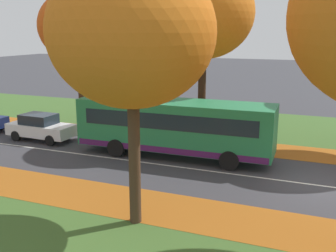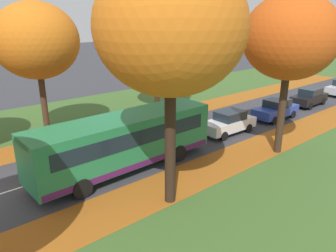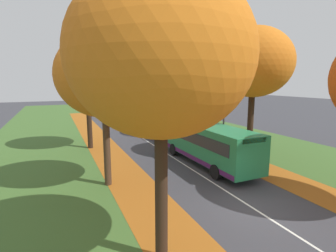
{
  "view_description": "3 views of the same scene",
  "coord_description": "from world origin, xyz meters",
  "px_view_note": "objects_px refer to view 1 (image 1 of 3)",
  "views": [
    {
      "loc": [
        -17.29,
        0.12,
        6.52
      ],
      "look_at": [
        0.82,
        7.29,
        1.82
      ],
      "focal_mm": 42.0,
      "sensor_mm": 36.0,
      "label": 1
    },
    {
      "loc": [
        15.51,
        -1.56,
        8.02
      ],
      "look_at": [
        0.58,
        11.16,
        1.35
      ],
      "focal_mm": 35.0,
      "sensor_mm": 36.0,
      "label": 2
    },
    {
      "loc": [
        -8.6,
        -9.28,
        6.14
      ],
      "look_at": [
        0.55,
        11.71,
        2.21
      ],
      "focal_mm": 28.0,
      "sensor_mm": 36.0,
      "label": 3
    }
  ],
  "objects_px": {
    "tree_left_near": "(132,33)",
    "streetlamp_right": "(171,81)",
    "tree_right_near": "(203,13)",
    "car_white_lead": "(41,127)",
    "bus": "(175,125)",
    "tree_right_mid": "(78,27)"
  },
  "relations": [
    {
      "from": "tree_left_near",
      "to": "tree_right_near",
      "type": "xyz_separation_m",
      "value": [
        11.58,
        1.13,
        1.08
      ]
    },
    {
      "from": "tree_left_near",
      "to": "tree_right_near",
      "type": "relative_size",
      "value": 0.87
    },
    {
      "from": "streetlamp_right",
      "to": "car_white_lead",
      "type": "height_order",
      "value": "streetlamp_right"
    },
    {
      "from": "tree_left_near",
      "to": "bus",
      "type": "bearing_deg",
      "value": 10.35
    },
    {
      "from": "tree_left_near",
      "to": "tree_right_near",
      "type": "bearing_deg",
      "value": 5.55
    },
    {
      "from": "tree_left_near",
      "to": "streetlamp_right",
      "type": "height_order",
      "value": "tree_left_near"
    },
    {
      "from": "streetlamp_right",
      "to": "tree_right_near",
      "type": "bearing_deg",
      "value": -33.17
    },
    {
      "from": "tree_right_near",
      "to": "tree_right_mid",
      "type": "distance_m",
      "value": 8.75
    },
    {
      "from": "tree_right_mid",
      "to": "bus",
      "type": "relative_size",
      "value": 0.88
    },
    {
      "from": "tree_right_mid",
      "to": "bus",
      "type": "distance_m",
      "value": 10.71
    },
    {
      "from": "tree_right_mid",
      "to": "car_white_lead",
      "type": "relative_size",
      "value": 2.17
    },
    {
      "from": "tree_right_mid",
      "to": "streetlamp_right",
      "type": "xyz_separation_m",
      "value": [
        -2.02,
        -7.43,
        -3.1
      ]
    },
    {
      "from": "tree_right_near",
      "to": "streetlamp_right",
      "type": "distance_m",
      "value": 4.48
    },
    {
      "from": "tree_right_near",
      "to": "bus",
      "type": "xyz_separation_m",
      "value": [
        -4.04,
        0.25,
        -5.84
      ]
    },
    {
      "from": "tree_right_near",
      "to": "car_white_lead",
      "type": "bearing_deg",
      "value": 114.45
    },
    {
      "from": "tree_right_near",
      "to": "bus",
      "type": "relative_size",
      "value": 0.98
    },
    {
      "from": "tree_right_near",
      "to": "tree_right_mid",
      "type": "bearing_deg",
      "value": 89.74
    },
    {
      "from": "tree_right_near",
      "to": "car_white_lead",
      "type": "relative_size",
      "value": 2.41
    },
    {
      "from": "streetlamp_right",
      "to": "tree_right_mid",
      "type": "bearing_deg",
      "value": 74.82
    },
    {
      "from": "tree_left_near",
      "to": "car_white_lead",
      "type": "xyz_separation_m",
      "value": [
        7.48,
        10.13,
        -5.65
      ]
    },
    {
      "from": "tree_left_near",
      "to": "car_white_lead",
      "type": "relative_size",
      "value": 2.09
    },
    {
      "from": "bus",
      "to": "car_white_lead",
      "type": "bearing_deg",
      "value": 90.34
    }
  ]
}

